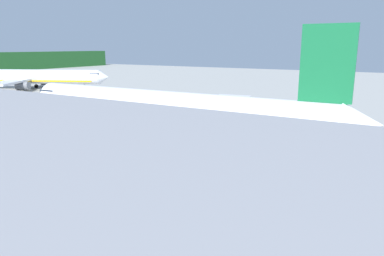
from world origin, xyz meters
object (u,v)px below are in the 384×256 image
service_truck_fuel (333,146)px  crew_loader_left (88,146)px  airliner_foreground (168,110)px  airliner_mid_apron (34,77)px  cargo_container_near (347,139)px  cargo_container_mid (328,127)px

service_truck_fuel → crew_loader_left: bearing=116.3°
airliner_foreground → crew_loader_left: 9.59m
airliner_mid_apron → cargo_container_near: (-16.66, -72.10, -1.99)m
service_truck_fuel → crew_loader_left: service_truck_fuel is taller
airliner_mid_apron → cargo_container_near: size_ratio=16.51×
airliner_mid_apron → cargo_container_mid: bearing=-99.3°
service_truck_fuel → cargo_container_near: bearing=-4.0°
service_truck_fuel → cargo_container_near: (5.46, -0.38, -0.48)m
airliner_mid_apron → cargo_container_near: bearing=-103.0°
airliner_foreground → service_truck_fuel: (1.10, -16.88, -1.93)m
cargo_container_near → crew_loader_left: bearing=126.9°
airliner_foreground → cargo_container_mid: size_ratio=22.32×
airliner_foreground → airliner_mid_apron: (23.22, 54.84, -0.42)m
service_truck_fuel → cargo_container_mid: bearing=12.5°
cargo_container_mid → airliner_foreground: bearing=129.3°
airliner_foreground → airliner_mid_apron: 59.55m
crew_loader_left → service_truck_fuel: bearing=-63.7°
cargo_container_near → service_truck_fuel: bearing=176.0°
cargo_container_near → crew_loader_left: (-15.31, 20.35, 0.00)m
airliner_mid_apron → cargo_container_near: airliner_mid_apron is taller
airliner_foreground → cargo_container_mid: airliner_foreground is taller
cargo_container_near → cargo_container_mid: size_ratio=1.11×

